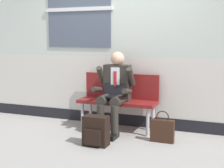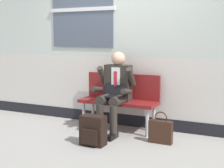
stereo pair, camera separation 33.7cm
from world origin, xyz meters
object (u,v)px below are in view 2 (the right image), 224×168
bench_with_person (120,97)px  handbag (161,131)px  backpack (93,131)px  person_seated (115,90)px

bench_with_person → handbag: 0.96m
backpack → handbag: bearing=30.9°
person_seated → handbag: bearing=-15.1°
backpack → handbag: size_ratio=0.91×
bench_with_person → backpack: bearing=-89.8°
person_seated → backpack: size_ratio=3.03×
bench_with_person → backpack: size_ratio=3.04×
bench_with_person → handbag: bearing=-27.3°
backpack → person_seated: bearing=90.2°
bench_with_person → handbag: size_ratio=2.76×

